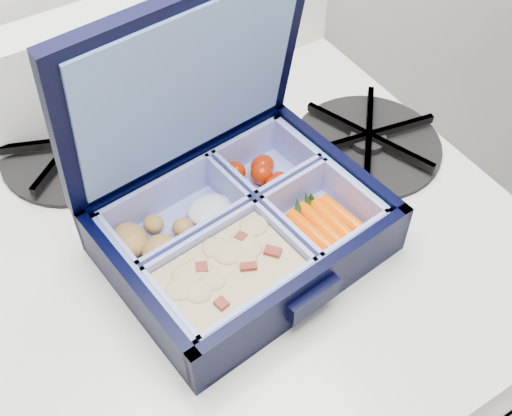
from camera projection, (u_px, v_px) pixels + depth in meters
stove at (242, 397)px, 0.97m from camera, size 0.55×0.55×0.82m
bento_box at (243, 230)px, 0.62m from camera, size 0.27×0.22×0.06m
burner_grate at (368, 139)px, 0.72m from camera, size 0.20×0.20×0.02m
burner_grate_rear at (75, 147)px, 0.72m from camera, size 0.22×0.22×0.02m
fork at (193, 158)px, 0.72m from camera, size 0.12×0.17×0.01m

